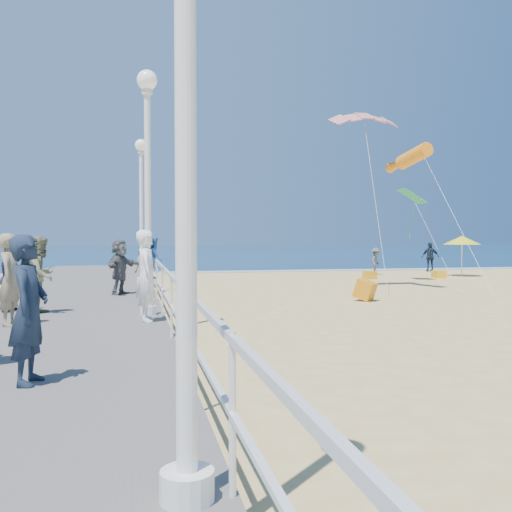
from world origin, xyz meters
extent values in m
plane|color=#DCBD73|center=(0.00, 0.00, 0.00)|extent=(160.00, 160.00, 0.00)
cube|color=#0D2A4F|center=(0.00, 65.00, 0.01)|extent=(160.00, 90.00, 0.05)
cube|color=white|center=(0.00, 20.50, 0.03)|extent=(160.00, 1.20, 0.04)
cube|color=slate|center=(-7.50, 0.00, 0.20)|extent=(5.00, 44.00, 0.40)
cube|color=white|center=(-5.05, 0.00, 1.45)|extent=(0.05, 42.00, 0.06)
cube|color=white|center=(-5.05, 0.00, 0.95)|extent=(0.05, 42.00, 0.04)
cylinder|color=white|center=(-5.35, -9.00, 0.50)|extent=(0.36, 0.36, 0.20)
cylinder|color=white|center=(-5.35, -9.00, 2.85)|extent=(0.14, 0.14, 4.70)
cylinder|color=white|center=(-5.35, 0.00, 0.50)|extent=(0.36, 0.36, 0.20)
cylinder|color=white|center=(-5.35, 0.00, 2.85)|extent=(0.14, 0.14, 4.70)
sphere|color=white|center=(-5.35, 0.00, 5.50)|extent=(0.44, 0.44, 0.44)
cylinder|color=white|center=(-5.35, 9.00, 0.50)|extent=(0.36, 0.36, 0.20)
cylinder|color=white|center=(-5.35, 9.00, 2.85)|extent=(0.14, 0.14, 4.70)
sphere|color=white|center=(-5.35, 9.00, 5.50)|extent=(0.44, 0.44, 0.44)
imported|color=white|center=(-5.40, -0.97, 1.33)|extent=(0.48, 0.70, 1.85)
imported|color=#3273BD|center=(-5.25, -0.82, 1.68)|extent=(0.35, 0.43, 0.85)
imported|color=#182436|center=(-6.87, -5.66, 1.27)|extent=(0.51, 0.69, 1.74)
imported|color=#7B7B55|center=(-7.68, 0.72, 1.26)|extent=(0.91, 1.01, 1.72)
imported|color=#505155|center=(-6.05, 4.65, 1.22)|extent=(1.18, 1.55, 1.64)
imported|color=gray|center=(-7.98, -0.97, 1.29)|extent=(0.52, 0.70, 1.78)
imported|color=#1A1938|center=(-8.38, 1.31, 1.17)|extent=(0.64, 0.79, 1.54)
imported|color=#515356|center=(7.37, 16.42, 0.75)|extent=(1.02, 1.11, 1.49)
imported|color=#182536|center=(11.80, 18.49, 0.87)|extent=(1.09, 0.63, 1.75)
imported|color=#7D7356|center=(-5.19, 11.57, 0.93)|extent=(1.05, 1.07, 1.86)
cube|color=#D3500C|center=(1.76, 4.75, 0.30)|extent=(0.89, 0.89, 0.74)
cylinder|color=white|center=(11.31, 14.37, 0.90)|extent=(0.05, 0.05, 1.80)
cone|color=yellow|center=(11.31, 14.37, 1.91)|extent=(1.90, 1.90, 0.45)
cube|color=orange|center=(5.85, 13.75, 0.20)|extent=(0.55, 0.55, 0.40)
cube|color=yellow|center=(9.36, 13.27, 0.20)|extent=(0.55, 0.55, 0.40)
cylinder|color=orange|center=(5.11, 7.90, 5.25)|extent=(1.04, 2.85, 1.12)
cube|color=#24AA5A|center=(7.20, 12.04, 4.00)|extent=(1.29, 1.43, 0.67)
camera|label=1|loc=(-5.69, -12.66, 2.12)|focal=40.00mm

